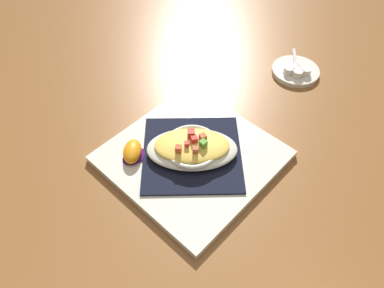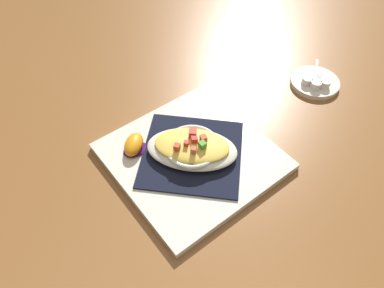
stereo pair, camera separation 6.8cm
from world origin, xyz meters
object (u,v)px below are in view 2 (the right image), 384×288
orange_garnish (134,145)px  gratin_dish (192,147)px  spoon (316,78)px  creamer_cup_0 (307,81)px  creamer_cup_2 (325,84)px  square_plate (192,156)px  creamer_cup_1 (316,85)px  creamer_saucer (315,82)px

orange_garnish → gratin_dish: bearing=-125.3°
spoon → creamer_cup_0: (-0.00, 0.03, 0.00)m
gratin_dish → creamer_cup_2: bearing=-84.9°
square_plate → spoon: spoon is taller
square_plate → orange_garnish: size_ratio=4.40×
spoon → creamer_cup_1: size_ratio=3.34×
creamer_saucer → orange_garnish: bearing=89.0°
creamer_cup_0 → creamer_cup_2: bearing=-133.1°
gratin_dish → creamer_cup_2: 0.36m
spoon → creamer_cup_2: creamer_cup_2 is taller
gratin_dish → orange_garnish: 0.11m
gratin_dish → spoon: size_ratio=2.48×
spoon → creamer_cup_0: creamer_cup_0 is taller
orange_garnish → creamer_cup_0: orange_garnish is taller
gratin_dish → creamer_saucer: gratin_dish is taller
square_plate → creamer_cup_0: size_ratio=12.01×
square_plate → orange_garnish: (0.06, 0.09, 0.02)m
orange_garnish → creamer_cup_1: orange_garnish is taller
gratin_dish → creamer_cup_1: bearing=-83.5°
spoon → creamer_cup_2: size_ratio=3.34×
creamer_saucer → creamer_cup_1: size_ratio=4.67×
orange_garnish → creamer_cup_1: bearing=-93.5°
creamer_cup_1 → creamer_saucer: bearing=-43.1°
creamer_cup_0 → creamer_saucer: bearing=-94.7°
creamer_saucer → creamer_cup_0: creamer_cup_0 is taller
spoon → square_plate: bearing=99.5°
orange_garnish → spoon: 0.45m
creamer_saucer → creamer_cup_2: 0.03m
creamer_cup_1 → creamer_cup_0: bearing=21.1°
gratin_dish → creamer_saucer: size_ratio=1.77×
creamer_cup_2 → spoon: bearing=1.1°
square_plate → gratin_dish: gratin_dish is taller
orange_garnish → creamer_cup_2: orange_garnish is taller
gratin_dish → orange_garnish: bearing=54.7°
square_plate → gratin_dish: 0.03m
gratin_dish → creamer_cup_1: (0.04, -0.34, -0.02)m
square_plate → creamer_cup_1: size_ratio=12.01×
square_plate → orange_garnish: bearing=54.7°
gratin_dish → square_plate: bearing=58.2°
square_plate → creamer_cup_0: bearing=-79.9°
creamer_cup_2 → creamer_saucer: bearing=8.5°
square_plate → creamer_cup_2: size_ratio=12.01×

